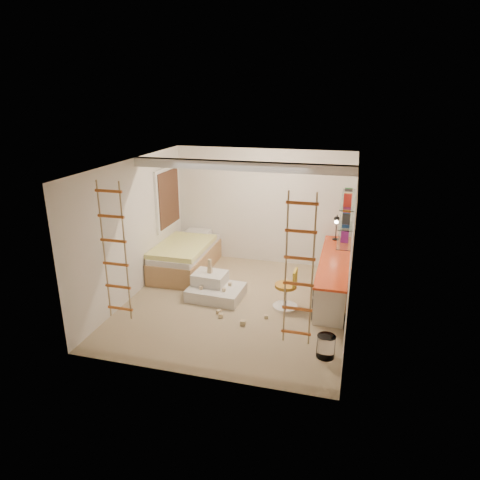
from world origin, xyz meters
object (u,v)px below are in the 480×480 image
(desk, at_px, (333,275))
(play_platform, at_px, (214,288))
(swivel_chair, at_px, (287,294))
(bed, at_px, (186,256))

(desk, relative_size, play_platform, 2.67)
(desk, height_order, play_platform, desk)
(desk, bearing_deg, swivel_chair, -133.42)
(bed, bearing_deg, desk, -6.49)
(play_platform, bearing_deg, bed, 133.42)
(desk, distance_m, play_platform, 2.31)
(desk, xyz_separation_m, play_platform, (-2.19, -0.70, -0.23))
(desk, distance_m, swivel_chair, 1.13)
(desk, bearing_deg, play_platform, -162.22)
(desk, bearing_deg, bed, 173.51)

